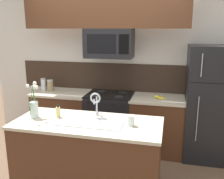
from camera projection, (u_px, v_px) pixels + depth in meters
The scene contains 18 objects.
ground_plane at pixel (94, 174), 3.47m from camera, with size 10.00×10.00×0.00m, color brown.
rear_partition at pixel (132, 69), 4.31m from camera, with size 5.20×0.10×2.60m, color silver.
splash_band at pixel (114, 77), 4.36m from camera, with size 3.44×0.01×0.48m, color #332319.
back_counter_left at pixel (63, 117), 4.41m from camera, with size 0.96×0.65×0.91m.
back_counter_right at pixel (157, 125), 4.04m from camera, with size 0.85×0.65×0.91m.
stove_range at pixel (110, 120), 4.22m from camera, with size 0.76×0.64×0.93m.
microwave at pixel (109, 43), 3.89m from camera, with size 0.74×0.40×0.45m.
upper_cabinet_band at pixel (105, 8), 3.75m from camera, with size 2.51×0.34×0.60m, color #4C2B19.
refrigerator at pixel (212, 103), 3.78m from camera, with size 0.79×0.74×1.74m.
storage_jar_tall at pixel (43, 84), 4.38m from camera, with size 0.08×0.08×0.22m.
storage_jar_medium at pixel (50, 85), 4.36m from camera, with size 0.11×0.11×0.19m.
banana_bunch at pixel (160, 97), 3.87m from camera, with size 0.19×0.12×0.08m.
island_counter at pixel (88, 157), 3.03m from camera, with size 1.74×0.76×0.91m.
kitchen_sink at pixel (91, 128), 2.93m from camera, with size 0.76×0.40×0.16m.
sink_faucet at pixel (96, 101), 3.05m from camera, with size 0.14×0.14×0.31m.
dish_soap_bottle at pixel (58, 112), 3.05m from camera, with size 0.06×0.05×0.16m.
drinking_glass at pixel (131, 121), 2.79m from camera, with size 0.08×0.08×0.12m.
flower_vase at pixel (34, 108), 3.02m from camera, with size 0.11×0.22×0.46m.
Camera 1 is at (0.95, -2.96, 1.97)m, focal length 40.00 mm.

